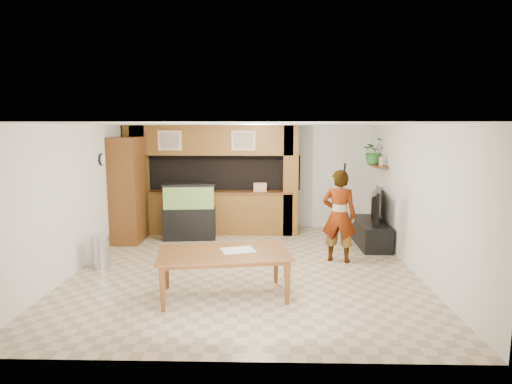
{
  "coord_description": "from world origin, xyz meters",
  "views": [
    {
      "loc": [
        0.38,
        -7.59,
        2.54
      ],
      "look_at": [
        0.18,
        0.6,
        1.3
      ],
      "focal_mm": 30.0,
      "sensor_mm": 36.0,
      "label": 1
    }
  ],
  "objects_px": {
    "television": "(371,205)",
    "dining_table": "(224,275)",
    "aquarium": "(190,212)",
    "person": "(339,216)",
    "pantry_cabinet": "(128,190)"
  },
  "relations": [
    {
      "from": "person",
      "to": "dining_table",
      "type": "xyz_separation_m",
      "value": [
        -2.01,
        -1.81,
        -0.54
      ]
    },
    {
      "from": "pantry_cabinet",
      "to": "aquarium",
      "type": "relative_size",
      "value": 1.81
    },
    {
      "from": "television",
      "to": "dining_table",
      "type": "height_order",
      "value": "television"
    },
    {
      "from": "aquarium",
      "to": "person",
      "type": "xyz_separation_m",
      "value": [
        3.13,
        -1.58,
        0.25
      ]
    },
    {
      "from": "pantry_cabinet",
      "to": "dining_table",
      "type": "distance_m",
      "value": 4.1
    },
    {
      "from": "aquarium",
      "to": "dining_table",
      "type": "distance_m",
      "value": 3.58
    },
    {
      "from": "television",
      "to": "aquarium",
      "type": "bearing_deg",
      "value": 98.24
    },
    {
      "from": "dining_table",
      "to": "person",
      "type": "bearing_deg",
      "value": 32.76
    },
    {
      "from": "aquarium",
      "to": "person",
      "type": "relative_size",
      "value": 0.73
    },
    {
      "from": "pantry_cabinet",
      "to": "person",
      "type": "bearing_deg",
      "value": -17.16
    },
    {
      "from": "television",
      "to": "dining_table",
      "type": "xyz_separation_m",
      "value": [
        -2.9,
        -3.0,
        -0.54
      ]
    },
    {
      "from": "pantry_cabinet",
      "to": "dining_table",
      "type": "bearing_deg",
      "value": -52.45
    },
    {
      "from": "aquarium",
      "to": "television",
      "type": "relative_size",
      "value": 1.06
    },
    {
      "from": "television",
      "to": "dining_table",
      "type": "relative_size",
      "value": 0.62
    },
    {
      "from": "aquarium",
      "to": "television",
      "type": "bearing_deg",
      "value": -10.73
    }
  ]
}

